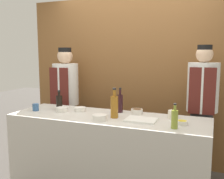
# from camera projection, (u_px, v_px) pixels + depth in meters

# --- Properties ---
(cabinet_wall) EXTENTS (3.35, 0.18, 2.40)m
(cabinet_wall) POSITION_uv_depth(u_px,v_px,m) (136.00, 80.00, 3.88)
(cabinet_wall) COLOR brown
(cabinet_wall) RESTS_ON ground_plane
(counter) EXTENTS (2.20, 0.70, 0.91)m
(counter) POSITION_uv_depth(u_px,v_px,m) (107.00, 155.00, 2.96)
(counter) COLOR beige
(counter) RESTS_ON ground_plane
(sauce_bowl_yellow) EXTENTS (0.11, 0.11, 0.04)m
(sauce_bowl_yellow) POSITION_uv_depth(u_px,v_px,m) (182.00, 122.00, 2.55)
(sauce_bowl_yellow) COLOR white
(sauce_bowl_yellow) RESTS_ON counter
(sauce_bowl_red) EXTENTS (0.14, 0.14, 0.05)m
(sauce_bowl_red) POSITION_uv_depth(u_px,v_px,m) (62.00, 109.00, 3.11)
(sauce_bowl_red) COLOR white
(sauce_bowl_red) RESTS_ON counter
(sauce_bowl_purple) EXTENTS (0.15, 0.15, 0.06)m
(sauce_bowl_purple) POSITION_uv_depth(u_px,v_px,m) (99.00, 117.00, 2.72)
(sauce_bowl_purple) COLOR white
(sauce_bowl_purple) RESTS_ON counter
(sauce_bowl_brown) EXTENTS (0.13, 0.13, 0.05)m
(sauce_bowl_brown) POSITION_uv_depth(u_px,v_px,m) (137.00, 111.00, 3.01)
(sauce_bowl_brown) COLOR white
(sauce_bowl_brown) RESTS_ON counter
(sauce_bowl_green) EXTENTS (0.13, 0.13, 0.05)m
(sauce_bowl_green) POSITION_uv_depth(u_px,v_px,m) (80.00, 109.00, 3.13)
(sauce_bowl_green) COLOR white
(sauce_bowl_green) RESTS_ON counter
(cutting_board) EXTENTS (0.31, 0.24, 0.02)m
(cutting_board) POSITION_uv_depth(u_px,v_px,m) (141.00, 120.00, 2.70)
(cutting_board) COLOR white
(cutting_board) RESTS_ON counter
(bottle_wine) EXTENTS (0.06, 0.06, 0.29)m
(bottle_wine) POSITION_uv_depth(u_px,v_px,m) (120.00, 103.00, 3.07)
(bottle_wine) COLOR black
(bottle_wine) RESTS_ON counter
(bottle_amber) EXTENTS (0.08, 0.08, 0.32)m
(bottle_amber) POSITION_uv_depth(u_px,v_px,m) (114.00, 106.00, 2.81)
(bottle_amber) COLOR #9E661E
(bottle_amber) RESTS_ON counter
(bottle_soy) EXTENTS (0.08, 0.08, 0.24)m
(bottle_soy) POSITION_uv_depth(u_px,v_px,m) (59.00, 102.00, 3.24)
(bottle_soy) COLOR black
(bottle_soy) RESTS_ON counter
(bottle_oil) EXTENTS (0.06, 0.06, 0.24)m
(bottle_oil) POSITION_uv_depth(u_px,v_px,m) (175.00, 119.00, 2.42)
(bottle_oil) COLOR olive
(bottle_oil) RESTS_ON counter
(cup_blue) EXTENTS (0.08, 0.08, 0.08)m
(cup_blue) POSITION_uv_depth(u_px,v_px,m) (36.00, 107.00, 3.16)
(cup_blue) COLOR #386093
(cup_blue) RESTS_ON counter
(cup_cream) EXTENTS (0.09, 0.09, 0.09)m
(cup_cream) POSITION_uv_depth(u_px,v_px,m) (172.00, 115.00, 2.78)
(cup_cream) COLOR silver
(cup_cream) RESTS_ON counter
(chef_left) EXTENTS (0.37, 0.37, 1.67)m
(chef_left) POSITION_uv_depth(u_px,v_px,m) (66.00, 100.00, 3.88)
(chef_left) COLOR #28282D
(chef_left) RESTS_ON ground_plane
(chef_right) EXTENTS (0.37, 0.37, 1.69)m
(chef_right) POSITION_uv_depth(u_px,v_px,m) (202.00, 110.00, 3.18)
(chef_right) COLOR #28282D
(chef_right) RESTS_ON ground_plane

